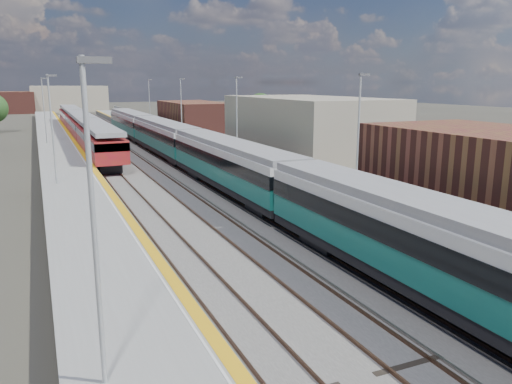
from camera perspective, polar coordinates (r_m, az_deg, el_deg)
ground at (r=54.86m, az=-11.72°, el=3.81°), size 320.00×320.00×0.00m
ballast_bed at (r=56.88m, az=-14.47°, el=4.00°), size 10.50×155.00×0.06m
tracks at (r=58.61m, az=-14.17°, el=4.33°), size 8.96×160.00×0.17m
platform_right at (r=58.46m, az=-7.18°, el=5.02°), size 4.70×155.00×8.52m
platform_left at (r=56.14m, az=-21.36°, el=3.94°), size 4.30×155.00×8.52m
buildings at (r=141.91m, az=-27.16°, el=12.20°), size 72.00×185.50×40.00m
green_train at (r=45.65m, az=-7.42°, el=5.13°), size 2.91×81.01×3.20m
red_train at (r=73.07m, az=-19.33°, el=7.19°), size 2.93×59.42×3.70m
tree_d at (r=83.04m, az=0.52°, el=9.64°), size 4.62×4.62×6.27m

